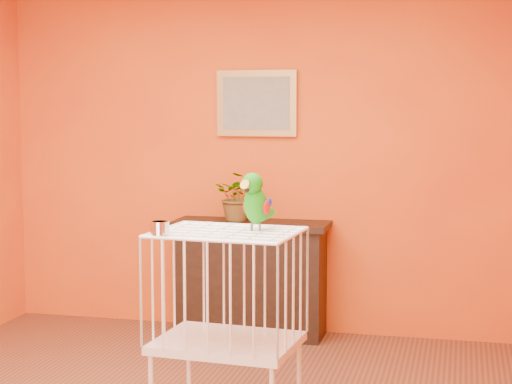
# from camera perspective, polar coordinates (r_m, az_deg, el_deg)

# --- Properties ---
(room_shell) EXTENTS (4.50, 4.50, 4.50)m
(room_shell) POSITION_cam_1_polar(r_m,az_deg,el_deg) (4.40, -6.81, 3.72)
(room_shell) COLOR orange
(room_shell) RESTS_ON ground
(console_cabinet) EXTENTS (1.17, 0.42, 0.87)m
(console_cabinet) POSITION_cam_1_polar(r_m,az_deg,el_deg) (6.48, -0.35, -5.77)
(console_cabinet) COLOR black
(console_cabinet) RESTS_ON ground
(potted_plant) EXTENTS (0.40, 0.43, 0.29)m
(potted_plant) POSITION_cam_1_polar(r_m,az_deg,el_deg) (6.40, -1.23, -0.67)
(potted_plant) COLOR #26722D
(potted_plant) RESTS_ON console_cabinet
(framed_picture) EXTENTS (0.62, 0.04, 0.50)m
(framed_picture) POSITION_cam_1_polar(r_m,az_deg,el_deg) (6.52, 0.03, 5.94)
(framed_picture) COLOR #B0803E
(framed_picture) RESTS_ON room_shell
(birdcage) EXTENTS (0.75, 0.60, 1.10)m
(birdcage) POSITION_cam_1_polar(r_m,az_deg,el_deg) (4.48, -1.95, -9.33)
(birdcage) COLOR white
(birdcage) RESTS_ON ground
(feed_cup) EXTENTS (0.09, 0.09, 0.07)m
(feed_cup) POSITION_cam_1_polar(r_m,az_deg,el_deg) (4.26, -6.44, -2.39)
(feed_cup) COLOR silver
(feed_cup) RESTS_ON birdcage
(parrot) EXTENTS (0.16, 0.27, 0.31)m
(parrot) POSITION_cam_1_polar(r_m,az_deg,el_deg) (4.36, -0.03, -0.61)
(parrot) COLOR #59544C
(parrot) RESTS_ON birdcage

